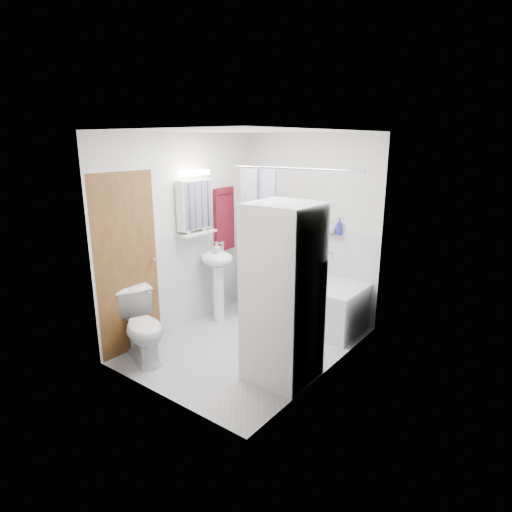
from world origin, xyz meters
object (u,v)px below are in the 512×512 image
Objects in this scene: sink at (217,269)px; toilet at (142,327)px; bathtub at (303,299)px; washer_dryer at (283,294)px.

sink is 1.39× the size of toilet.
toilet is at bearing -115.36° from bathtub.
washer_dryer is 2.36× the size of toilet.
sink is 1.29m from toilet.
bathtub is 1.17m from sink.
bathtub is 0.88× the size of washer_dryer.
sink is (-0.92, -0.61, 0.38)m from bathtub.
sink is at bearing 21.90° from toilet.
bathtub is at bearing -5.02° from toilet.
sink is 0.59× the size of washer_dryer.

